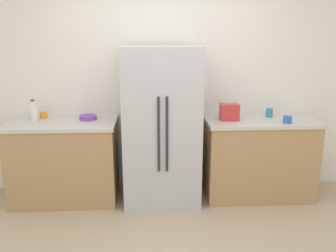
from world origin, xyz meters
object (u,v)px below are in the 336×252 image
(cup_b, at_px, (44,115))
(cup_a, at_px, (287,120))
(toaster, at_px, (229,112))
(cup_c, at_px, (269,113))
(refrigerator, at_px, (161,126))
(bowl_a, at_px, (88,117))
(bottle_a, at_px, (34,113))

(cup_b, bearing_deg, cup_a, -7.51)
(toaster, height_order, cup_c, toaster)
(refrigerator, distance_m, bowl_a, 0.84)
(cup_a, bearing_deg, cup_b, 172.49)
(cup_b, bearing_deg, bottle_a, -123.11)
(cup_c, bearing_deg, bottle_a, -179.03)
(toaster, distance_m, bottle_a, 2.18)
(refrigerator, xyz_separation_m, toaster, (0.76, 0.03, 0.14))
(cup_a, bearing_deg, cup_c, 109.45)
(bottle_a, xyz_separation_m, bowl_a, (0.59, 0.03, -0.07))
(refrigerator, height_order, cup_a, refrigerator)
(toaster, height_order, bottle_a, bottle_a)
(cup_c, bearing_deg, cup_b, 178.53)
(cup_b, distance_m, cup_c, 2.61)
(cup_a, height_order, cup_c, cup_c)
(toaster, height_order, cup_b, toaster)
(toaster, relative_size, cup_b, 2.43)
(toaster, distance_m, cup_a, 0.63)
(toaster, distance_m, cup_b, 2.12)
(bowl_a, bearing_deg, cup_a, -7.23)
(bottle_a, relative_size, cup_b, 2.85)
(refrigerator, height_order, bottle_a, refrigerator)
(cup_a, bearing_deg, bottle_a, 174.97)
(cup_b, height_order, cup_c, cup_c)
(refrigerator, distance_m, bottle_a, 1.43)
(bottle_a, bearing_deg, toaster, -2.01)
(refrigerator, height_order, bowl_a, refrigerator)
(bottle_a, relative_size, bowl_a, 1.22)
(cup_a, relative_size, bowl_a, 0.46)
(refrigerator, relative_size, cup_a, 19.16)
(bottle_a, relative_size, cup_c, 2.39)
(refrigerator, xyz_separation_m, cup_a, (1.37, -0.14, 0.09))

